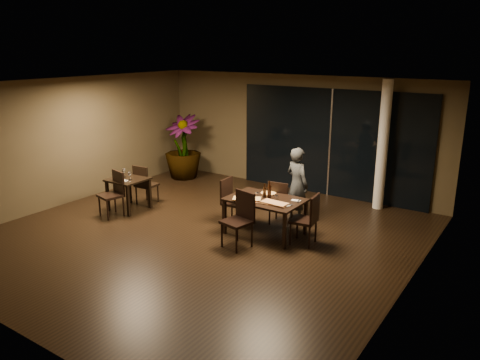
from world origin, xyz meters
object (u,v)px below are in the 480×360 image
(potted_plant, at_px, (183,147))
(bottle_c, at_px, (269,189))
(diner, at_px, (297,185))
(bottle_a, at_px, (265,191))
(chair_main_right, at_px, (308,217))
(chair_side_far, at_px, (144,183))
(chair_side_near, at_px, (114,191))
(bottle_b, at_px, (269,192))
(side_table, at_px, (128,184))
(chair_main_far, at_px, (280,201))
(chair_main_near, at_px, (240,216))
(chair_main_left, at_px, (231,199))
(main_table, at_px, (265,202))

(potted_plant, xyz_separation_m, bottle_c, (4.17, -2.20, 0.01))
(diner, relative_size, bottle_a, 5.74)
(chair_main_right, distance_m, bottle_a, 1.07)
(diner, bearing_deg, potted_plant, 3.61)
(chair_side_far, relative_size, chair_side_near, 0.95)
(bottle_b, height_order, bottle_c, bottle_c)
(bottle_b, bearing_deg, side_table, -170.82)
(chair_main_far, xyz_separation_m, chair_main_right, (0.96, -0.61, 0.02))
(chair_main_near, bearing_deg, chair_main_left, 145.47)
(chair_main_right, xyz_separation_m, chair_side_near, (-4.33, -0.95, 0.00))
(potted_plant, xyz_separation_m, bottle_a, (4.08, -2.24, -0.02))
(main_table, bearing_deg, side_table, -171.63)
(chair_side_far, height_order, bottle_c, bottle_c)
(chair_side_near, xyz_separation_m, bottle_b, (3.43, 1.01, 0.33))
(main_table, distance_m, bottle_c, 0.27)
(potted_plant, bearing_deg, main_table, -29.13)
(chair_main_near, distance_m, bottle_b, 0.89)
(chair_main_left, xyz_separation_m, diner, (1.09, 0.92, 0.27))
(chair_side_far, height_order, bottle_b, bottle_b)
(side_table, xyz_separation_m, bottle_b, (3.46, 0.56, 0.27))
(bottle_c, bearing_deg, diner, 81.15)
(main_table, xyz_separation_m, bottle_b, (0.06, 0.06, 0.22))
(side_table, xyz_separation_m, chair_main_near, (3.32, -0.27, -0.03))
(diner, distance_m, bottle_a, 1.00)
(chair_side_near, bearing_deg, chair_main_left, 37.18)
(chair_main_far, xyz_separation_m, chair_main_left, (-0.91, -0.49, 0.01))
(chair_side_far, height_order, bottle_a, bottle_a)
(chair_main_right, height_order, diner, diner)
(chair_main_right, relative_size, bottle_a, 3.54)
(bottle_c, bearing_deg, chair_main_left, 179.33)
(chair_side_far, bearing_deg, chair_main_near, 163.47)
(side_table, xyz_separation_m, chair_main_right, (4.36, 0.50, -0.06))
(chair_side_near, distance_m, potted_plant, 3.37)
(side_table, distance_m, bottle_a, 3.40)
(side_table, height_order, diner, diner)
(side_table, bearing_deg, chair_main_left, 14.08)
(bottle_a, xyz_separation_m, bottle_c, (0.09, 0.04, 0.03))
(chair_main_right, distance_m, chair_side_near, 4.43)
(chair_main_far, xyz_separation_m, bottle_c, (0.03, -0.50, 0.38))
(chair_main_far, relative_size, chair_side_near, 0.96)
(side_table, height_order, chair_main_left, chair_main_left)
(chair_side_far, xyz_separation_m, bottle_a, (3.31, 0.09, 0.35))
(side_table, distance_m, chair_main_near, 3.33)
(side_table, bearing_deg, potted_plant, 104.78)
(chair_main_left, bearing_deg, potted_plant, 52.27)
(chair_main_far, bearing_deg, bottle_c, 86.69)
(chair_main_far, bearing_deg, bottle_b, 89.96)
(main_table, relative_size, chair_main_right, 1.49)
(chair_side_near, relative_size, potted_plant, 0.56)
(side_table, height_order, chair_main_right, chair_main_right)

